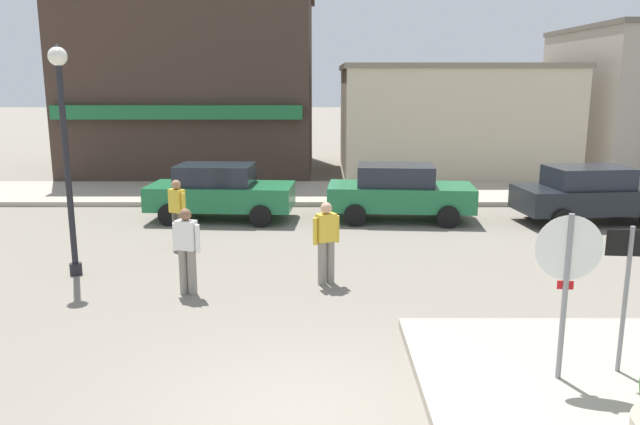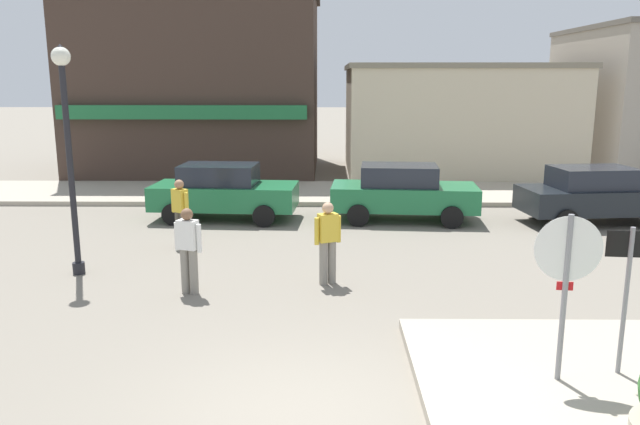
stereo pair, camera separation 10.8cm
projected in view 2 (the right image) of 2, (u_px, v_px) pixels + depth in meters
The scene contains 13 objects.
ground_plane at pixel (305, 418), 7.31m from camera, with size 160.00×160.00×0.00m, color gray.
kerb_far at pixel (320, 193), 21.25m from camera, with size 80.00×4.00×0.15m, color #A89E8C.
stop_sign at pixel (566, 276), 7.67m from camera, with size 0.82×0.10×2.30m.
one_way_sign at pixel (627, 286), 7.88m from camera, with size 0.60×0.08×2.10m.
lamp_post at pixel (67, 128), 12.09m from camera, with size 0.36×0.36×4.54m.
parked_car_nearest at pixel (223, 191), 17.47m from camera, with size 4.10×2.08×1.56m.
parked_car_second at pixel (403, 192), 17.34m from camera, with size 4.12×2.12×1.56m.
parked_car_third at pixel (595, 195), 16.93m from camera, with size 4.17×2.22×1.56m.
pedestrian_crossing_near at pixel (180, 211), 14.55m from camera, with size 0.49×0.41×1.61m.
pedestrian_crossing_far at pixel (188, 248), 11.38m from camera, with size 0.55×0.33×1.61m.
pedestrian_kerb_side at pixel (328, 240), 11.92m from camera, with size 0.54×0.35×1.61m.
building_corner_shop at pixel (203, 82), 26.43m from camera, with size 9.83×8.55×7.49m.
building_storefront_left_near at pixel (454, 119), 26.03m from camera, with size 8.98×7.07×4.45m.
Camera 2 is at (0.25, -6.64, 3.90)m, focal length 35.00 mm.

